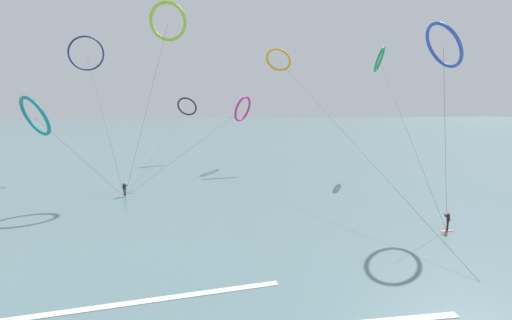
% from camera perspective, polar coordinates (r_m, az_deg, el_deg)
% --- Properties ---
extents(sea_water, '(400.00, 200.00, 0.08)m').
position_cam_1_polar(sea_water, '(113.99, -7.31, 4.00)').
color(sea_water, slate).
rests_on(sea_water, ground).
extents(surfer_ivory, '(1.40, 0.73, 1.70)m').
position_cam_1_polar(surfer_ivory, '(44.12, -20.61, -4.64)').
color(surfer_ivory, silver).
rests_on(surfer_ivory, ground).
extents(surfer_coral, '(1.40, 0.71, 1.70)m').
position_cam_1_polar(surfer_coral, '(34.97, 28.74, -8.94)').
color(surfer_coral, '#EA7260').
rests_on(surfer_coral, ground).
extents(kite_cobalt, '(3.61, 7.70, 18.52)m').
position_cam_1_polar(kite_cobalt, '(39.00, 28.22, 16.11)').
color(kite_cobalt, '#2647B7').
rests_on(kite_cobalt, ground).
extents(kite_magenta, '(18.64, 20.36, 12.04)m').
position_cam_1_polar(kite_magenta, '(60.50, -2.20, 8.31)').
color(kite_magenta, '#CC288E').
rests_on(kite_magenta, ground).
extents(kite_emerald, '(9.02, 28.63, 19.51)m').
position_cam_1_polar(kite_emerald, '(59.75, 19.46, 15.16)').
color(kite_emerald, '#199351').
rests_on(kite_emerald, ground).
extents(kite_teal, '(12.83, 5.97, 11.88)m').
position_cam_1_polar(kite_teal, '(49.01, -32.28, 6.05)').
color(kite_teal, teal).
rests_on(kite_teal, ground).
extents(kite_charcoal, '(9.20, 26.88, 11.88)m').
position_cam_1_polar(kite_charcoal, '(67.10, -11.15, 8.56)').
color(kite_charcoal, black).
rests_on(kite_charcoal, ground).
extents(kite_amber, '(5.16, 45.16, 20.33)m').
position_cam_1_polar(kite_amber, '(63.06, 3.72, 15.98)').
color(kite_amber, orange).
rests_on(kite_amber, ground).
extents(kite_navy, '(10.23, 18.51, 20.74)m').
position_cam_1_polar(kite_navy, '(60.87, -25.88, 15.31)').
color(kite_navy, navy).
rests_on(kite_navy, ground).
extents(kite_lime, '(7.90, 7.19, 23.54)m').
position_cam_1_polar(kite_lime, '(49.03, -14.15, 21.02)').
color(kite_lime, '#8CC62D').
rests_on(kite_lime, ground).
extents(wave_crest_far, '(18.43, 2.15, 0.12)m').
position_cam_1_polar(wave_crest_far, '(22.34, -21.40, -21.19)').
color(wave_crest_far, white).
rests_on(wave_crest_far, ground).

